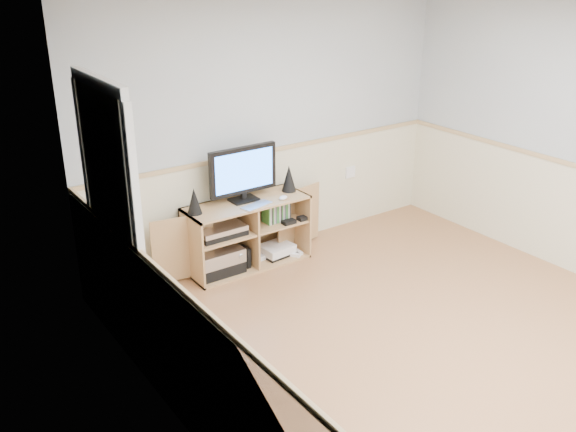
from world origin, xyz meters
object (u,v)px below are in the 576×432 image
(media_cabinet, at_px, (244,231))
(keyboard, at_px, (257,205))
(game_consoles, at_px, (275,250))
(monitor, at_px, (243,172))

(media_cabinet, bearing_deg, keyboard, -82.89)
(media_cabinet, relative_size, game_consoles, 4.10)
(keyboard, bearing_deg, game_consoles, 10.85)
(keyboard, bearing_deg, monitor, 84.04)
(keyboard, xyz_separation_m, game_consoles, (0.28, 0.13, -0.59))
(monitor, xyz_separation_m, game_consoles, (0.31, -0.06, -0.86))
(keyboard, relative_size, game_consoles, 0.68)
(monitor, distance_m, game_consoles, 0.92)
(keyboard, bearing_deg, media_cabinet, 83.81)
(media_cabinet, distance_m, game_consoles, 0.41)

